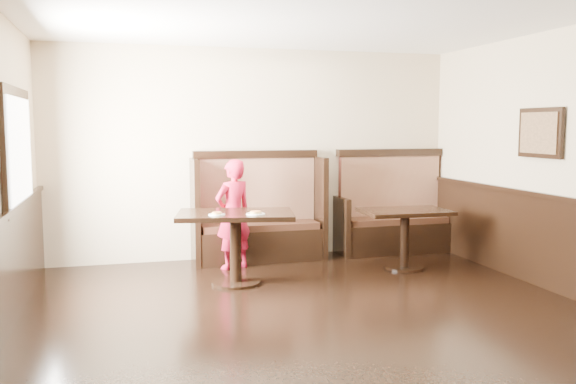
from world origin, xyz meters
name	(u,v)px	position (x,y,z in m)	size (l,w,h in m)	color
ground	(346,343)	(0.00, 0.00, 0.00)	(7.00, 7.00, 0.00)	black
room_shell	(302,258)	(-0.30, 0.28, 0.67)	(7.00, 7.00, 7.00)	#CBB593
booth_main	(258,220)	(0.00, 3.30, 0.53)	(1.75, 0.72, 1.45)	black
booth_neighbor	(393,218)	(1.95, 3.29, 0.48)	(1.65, 0.72, 1.45)	black
table_main	(236,229)	(-0.52, 2.11, 0.63)	(1.41, 1.03, 0.82)	black
table_neighbor	(405,225)	(1.65, 2.30, 0.55)	(1.09, 0.73, 0.74)	black
child	(233,214)	(-0.41, 2.87, 0.68)	(0.50, 0.33, 1.37)	red
pizza_plate_left	(217,214)	(-0.76, 1.96, 0.83)	(0.18, 0.18, 0.03)	white
pizza_plate_right	(256,213)	(-0.34, 1.89, 0.83)	(0.21, 0.21, 0.04)	white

